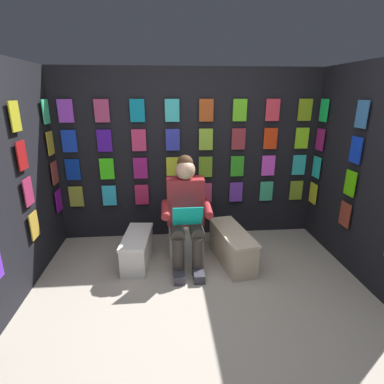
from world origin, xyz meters
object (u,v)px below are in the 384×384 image
at_px(person_reading, 186,212).
at_px(comic_longbox_far, 232,246).
at_px(comic_longbox_near, 137,249).
at_px(toilet, 185,227).

bearing_deg(person_reading, comic_longbox_far, 176.03).
relative_size(comic_longbox_near, comic_longbox_far, 0.81).
xyz_separation_m(comic_longbox_near, comic_longbox_far, (-1.05, 0.06, 0.02)).
distance_m(comic_longbox_near, comic_longbox_far, 1.05).
xyz_separation_m(toilet, comic_longbox_near, (0.54, 0.20, -0.16)).
bearing_deg(comic_longbox_far, person_reading, -13.86).
relative_size(person_reading, comic_longbox_near, 1.73).
bearing_deg(comic_longbox_near, person_reading, -177.36).
height_order(person_reading, comic_longbox_far, person_reading).
relative_size(toilet, person_reading, 0.65).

